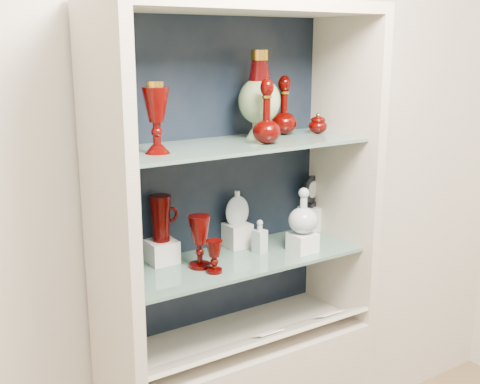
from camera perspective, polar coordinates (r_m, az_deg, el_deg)
wall_back at (r=2.26m, az=-3.06°, el=3.59°), size 3.50×0.02×2.80m
cabinet_back_panel at (r=2.25m, az=-2.65°, el=1.59°), size 0.98×0.02×1.15m
cabinet_side_left at (r=1.88m, az=-12.37°, el=-1.18°), size 0.04×0.40×1.15m
cabinet_side_right at (r=2.38m, az=9.74°, el=2.10°), size 0.04×0.40×1.15m
cabinet_top_cap at (r=2.04m, az=0.00°, el=17.19°), size 1.00×0.40×0.04m
shelf_lower at (r=2.19m, az=-0.29°, el=-6.42°), size 0.92×0.34×0.01m
shelf_upper at (r=2.08m, az=-0.30°, el=4.51°), size 0.92×0.34×0.01m
label_ledge at (r=2.19m, az=1.62°, el=-13.89°), size 0.92×0.17×0.09m
label_card_0 at (r=2.37m, az=8.34°, el=-11.40°), size 0.10×0.06×0.03m
label_card_1 at (r=2.21m, az=2.64°, el=-13.23°), size 0.10×0.06×0.03m
pedestal_lamp_left at (r=1.89m, az=-12.23°, el=6.85°), size 0.10×0.10×0.22m
pedestal_lamp_right at (r=1.88m, az=-7.93°, el=6.99°), size 0.09×0.09×0.22m
enamel_urn at (r=2.17m, az=1.86°, el=9.21°), size 0.16×0.16×0.31m
ruby_decanter_a at (r=2.05m, az=2.56°, el=8.01°), size 0.13×0.13×0.25m
ruby_decanter_b at (r=2.27m, az=4.21°, el=8.36°), size 0.13×0.13×0.23m
lidded_bowl at (r=2.31m, az=7.41°, el=6.51°), size 0.09×0.09×0.08m
cobalt_goblet at (r=1.93m, az=-10.87°, el=-6.14°), size 0.11×0.11×0.20m
ruby_goblet_tall at (r=2.07m, az=-3.84°, el=-4.73°), size 0.10×0.10×0.18m
ruby_goblet_small at (r=2.03m, az=-2.45°, el=-6.14°), size 0.07×0.07×0.11m
riser_ruby_pitcher at (r=2.15m, az=-7.43°, el=-5.61°), size 0.10×0.10×0.08m
ruby_pitcher at (r=2.11m, az=-7.54°, el=-2.49°), size 0.13×0.08×0.16m
clear_square_bottle at (r=2.22m, az=1.89°, el=-4.20°), size 0.05×0.05×0.13m
riser_flat_flask at (r=2.29m, az=-0.26°, el=-4.09°), size 0.09×0.09×0.09m
flat_flask at (r=2.26m, az=-0.27°, el=-1.41°), size 0.10×0.05×0.13m
riser_clear_round_decanter at (r=2.25m, az=5.95°, el=-4.75°), size 0.09×0.09×0.07m
clear_round_decanter at (r=2.22m, az=6.02°, el=-1.88°), size 0.15×0.15×0.16m
riser_cameo_medallion at (r=2.51m, az=6.73°, el=-2.49°), size 0.08×0.08×0.10m
cameo_medallion at (r=2.48m, az=6.80°, el=0.12°), size 0.12×0.08×0.14m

